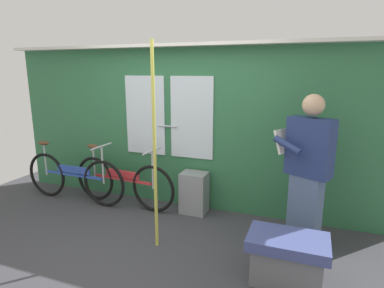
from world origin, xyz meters
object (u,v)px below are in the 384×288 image
at_px(bicycle_near_door, 122,181).
at_px(bench_seat_corner, 287,258).
at_px(passenger_reading_newspaper, 307,169).
at_px(trash_bin_by_wall, 194,193).
at_px(bicycle_leaning_behind, 74,177).
at_px(handrail_pole, 155,149).

xyz_separation_m(bicycle_near_door, bench_seat_corner, (2.32, -0.96, -0.11)).
distance_m(passenger_reading_newspaper, trash_bin_by_wall, 1.57).
bearing_deg(bicycle_leaning_behind, handrail_pole, -21.24).
relative_size(bicycle_leaning_behind, passenger_reading_newspaper, 1.04).
xyz_separation_m(bicycle_near_door, handrail_pole, (0.95, -0.81, 0.73)).
height_order(bicycle_near_door, bicycle_leaning_behind, bicycle_leaning_behind).
bearing_deg(passenger_reading_newspaper, handrail_pole, 46.68).
relative_size(passenger_reading_newspaper, trash_bin_by_wall, 2.98).
bearing_deg(trash_bin_by_wall, bicycle_near_door, -172.18).
bearing_deg(bench_seat_corner, trash_bin_by_wall, 139.47).
height_order(bicycle_near_door, passenger_reading_newspaper, passenger_reading_newspaper).
bearing_deg(bicycle_near_door, trash_bin_by_wall, 12.37).
height_order(trash_bin_by_wall, handrail_pole, handrail_pole).
bearing_deg(trash_bin_by_wall, bicycle_leaning_behind, -171.87).
height_order(trash_bin_by_wall, bench_seat_corner, trash_bin_by_wall).
height_order(bicycle_near_door, handrail_pole, handrail_pole).
relative_size(bicycle_near_door, trash_bin_by_wall, 2.98).
distance_m(bicycle_near_door, passenger_reading_newspaper, 2.50).
bearing_deg(passenger_reading_newspaper, bench_seat_corner, 107.50).
relative_size(bicycle_near_door, handrail_pole, 0.76).
bearing_deg(handrail_pole, passenger_reading_newspaper, 20.62).
xyz_separation_m(bicycle_near_door, trash_bin_by_wall, (1.03, 0.14, -0.08)).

